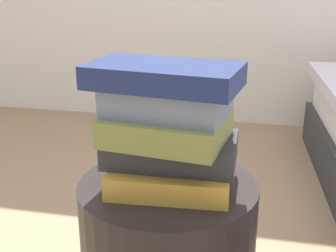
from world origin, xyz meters
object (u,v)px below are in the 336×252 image
at_px(book_ochre, 171,174).
at_px(book_olive, 165,127).
at_px(book_slate, 167,101).
at_px(book_navy, 164,75).
at_px(book_charcoal, 171,149).

height_order(book_ochre, book_olive, book_olive).
relative_size(book_ochre, book_slate, 1.04).
distance_m(book_slate, book_navy, 0.05).
distance_m(book_ochre, book_charcoal, 0.05).
distance_m(book_ochre, book_slate, 0.16).
relative_size(book_ochre, book_olive, 1.05).
bearing_deg(book_slate, book_navy, -149.51).
xyz_separation_m(book_charcoal, book_slate, (-0.00, -0.02, 0.11)).
bearing_deg(book_olive, book_charcoal, 73.71).
bearing_deg(book_slate, book_charcoal, 82.82).
distance_m(book_olive, book_navy, 0.11).
xyz_separation_m(book_charcoal, book_navy, (-0.01, -0.02, 0.16)).
height_order(book_olive, book_slate, book_slate).
bearing_deg(book_olive, book_ochre, 51.81).
xyz_separation_m(book_ochre, book_olive, (-0.01, -0.01, 0.11)).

